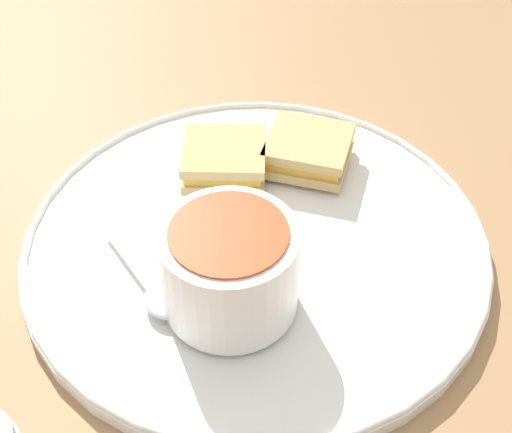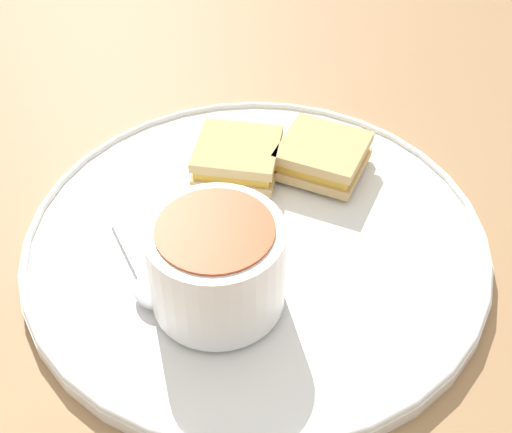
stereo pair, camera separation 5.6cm
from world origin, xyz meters
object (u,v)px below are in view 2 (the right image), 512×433
soup_bowl (217,264)px  sandwich_half_near (323,156)px  sandwich_half_far (237,157)px  spoon (146,285)px

soup_bowl → sandwich_half_near: bearing=-121.1°
soup_bowl → sandwich_half_far: size_ratio=1.19×
spoon → sandwich_half_far: size_ratio=1.26×
soup_bowl → sandwich_half_far: bearing=-95.4°
soup_bowl → sandwich_half_near: size_ratio=1.05×
soup_bowl → spoon: soup_bowl is taller
sandwich_half_near → soup_bowl: bearing=58.9°
soup_bowl → sandwich_half_far: (-0.01, -0.15, -0.02)m
spoon → sandwich_half_near: sandwich_half_near is taller
sandwich_half_far → spoon: bearing=63.7°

